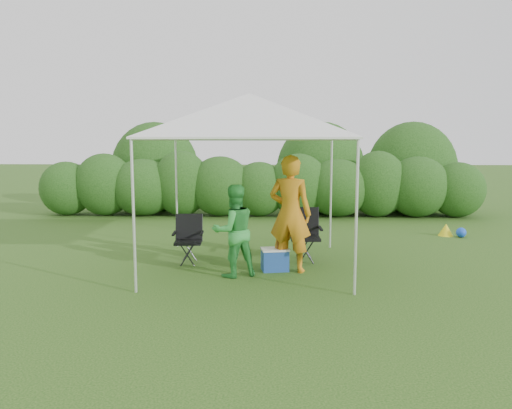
{
  "coord_description": "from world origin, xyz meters",
  "views": [
    {
      "loc": [
        0.4,
        -7.61,
        2.09
      ],
      "look_at": [
        0.11,
        0.4,
        1.05
      ],
      "focal_mm": 35.0,
      "sensor_mm": 36.0,
      "label": 1
    }
  ],
  "objects_px": {
    "canopy": "(249,117)",
    "man": "(290,214)",
    "chair_right": "(305,231)",
    "chair_left": "(189,235)",
    "woman": "(234,231)",
    "cooler": "(275,259)"
  },
  "relations": [
    {
      "from": "canopy",
      "to": "woman",
      "type": "relative_size",
      "value": 2.18
    },
    {
      "from": "canopy",
      "to": "man",
      "type": "height_order",
      "value": "canopy"
    },
    {
      "from": "canopy",
      "to": "cooler",
      "type": "height_order",
      "value": "canopy"
    },
    {
      "from": "chair_left",
      "to": "cooler",
      "type": "distance_m",
      "value": 1.59
    },
    {
      "from": "man",
      "to": "chair_right",
      "type": "bearing_deg",
      "value": -93.09
    },
    {
      "from": "chair_left",
      "to": "woman",
      "type": "xyz_separation_m",
      "value": [
        0.85,
        -0.87,
        0.25
      ]
    },
    {
      "from": "chair_right",
      "to": "chair_left",
      "type": "xyz_separation_m",
      "value": [
        -2.0,
        -0.23,
        -0.05
      ]
    },
    {
      "from": "cooler",
      "to": "chair_left",
      "type": "bearing_deg",
      "value": 150.0
    },
    {
      "from": "canopy",
      "to": "cooler",
      "type": "xyz_separation_m",
      "value": [
        0.42,
        -0.27,
        -2.28
      ]
    },
    {
      "from": "canopy",
      "to": "woman",
      "type": "bearing_deg",
      "value": -108.8
    },
    {
      "from": "chair_right",
      "to": "woman",
      "type": "bearing_deg",
      "value": -138.18
    },
    {
      "from": "canopy",
      "to": "man",
      "type": "xyz_separation_m",
      "value": [
        0.66,
        -0.29,
        -1.53
      ]
    },
    {
      "from": "chair_right",
      "to": "chair_left",
      "type": "height_order",
      "value": "chair_right"
    },
    {
      "from": "chair_right",
      "to": "man",
      "type": "xyz_separation_m",
      "value": [
        -0.28,
        -0.77,
        0.42
      ]
    },
    {
      "from": "chair_left",
      "to": "man",
      "type": "relative_size",
      "value": 0.44
    },
    {
      "from": "chair_left",
      "to": "cooler",
      "type": "bearing_deg",
      "value": -23.41
    },
    {
      "from": "man",
      "to": "woman",
      "type": "height_order",
      "value": "man"
    },
    {
      "from": "cooler",
      "to": "man",
      "type": "bearing_deg",
      "value": -15.67
    },
    {
      "from": "chair_right",
      "to": "cooler",
      "type": "distance_m",
      "value": 0.97
    },
    {
      "from": "chair_right",
      "to": "chair_left",
      "type": "distance_m",
      "value": 2.02
    },
    {
      "from": "chair_right",
      "to": "cooler",
      "type": "height_order",
      "value": "chair_right"
    },
    {
      "from": "canopy",
      "to": "chair_left",
      "type": "bearing_deg",
      "value": 166.71
    }
  ]
}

